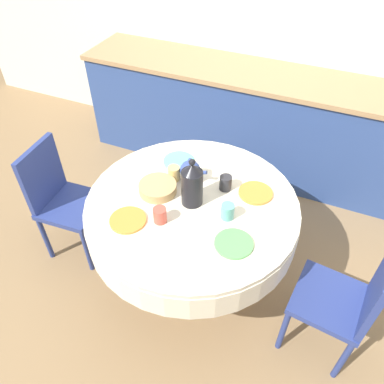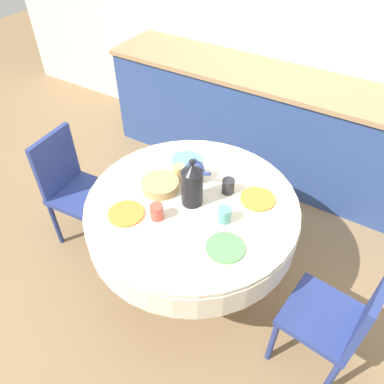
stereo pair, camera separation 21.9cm
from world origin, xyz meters
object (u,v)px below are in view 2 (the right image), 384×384
at_px(chair_left, 339,318).
at_px(coffee_carafe, 192,185).
at_px(chair_right, 73,185).
at_px(teapot, 195,171).

distance_m(chair_left, coffee_carafe, 1.07).
xyz_separation_m(chair_left, chair_right, (-1.97, 0.04, 0.00)).
relative_size(chair_left, chair_right, 1.00).
bearing_deg(coffee_carafe, chair_left, -6.48).
height_order(chair_left, teapot, teapot).
height_order(chair_right, teapot, teapot).
bearing_deg(chair_right, teapot, 101.61).
height_order(coffee_carafe, teapot, coffee_carafe).
bearing_deg(chair_left, chair_right, 95.46).
distance_m(chair_right, coffee_carafe, 1.07).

